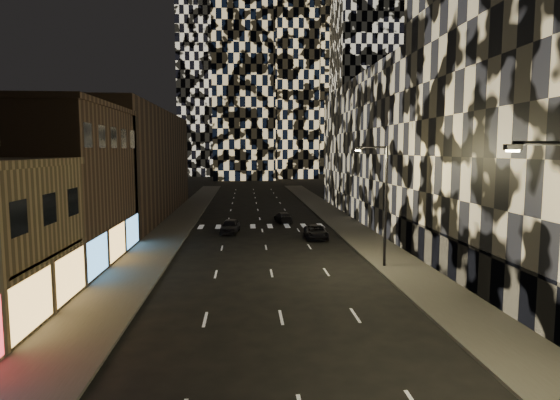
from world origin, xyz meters
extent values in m
cube|color=#47443F|center=(-10.00, 50.00, 0.07)|extent=(4.00, 120.00, 0.15)
cube|color=#47443F|center=(10.00, 50.00, 0.07)|extent=(4.00, 120.00, 0.15)
cube|color=#4C4C47|center=(-7.90, 50.00, 0.07)|extent=(0.20, 120.00, 0.15)
cube|color=#4C4C47|center=(7.90, 50.00, 0.07)|extent=(0.20, 120.00, 0.15)
cube|color=#463428|center=(-17.00, 33.50, 6.00)|extent=(10.00, 15.00, 12.00)
cube|color=#463428|center=(-17.00, 60.00, 7.00)|extent=(10.00, 40.00, 14.00)
cube|color=#383838|center=(12.30, 24.50, 1.50)|extent=(0.60, 25.00, 3.00)
cube|color=#232326|center=(20.00, 57.00, 9.00)|extent=(16.00, 40.00, 18.00)
cube|color=black|center=(35.00, 135.00, 50.00)|extent=(20.00, 20.00, 100.00)
cube|color=black|center=(-12.00, 165.00, 60.00)|extent=(24.00, 24.00, 120.00)
cube|color=black|center=(-2.00, 140.00, 47.50)|extent=(18.00, 18.00, 95.00)
cylinder|color=black|center=(7.50, 10.00, 9.05)|extent=(2.20, 0.14, 0.14)
cube|color=black|center=(6.40, 10.00, 8.93)|extent=(0.50, 0.25, 0.18)
cube|color=#FFEAB2|center=(6.40, 10.00, 8.81)|extent=(0.35, 0.18, 0.06)
cylinder|color=black|center=(8.60, 30.00, 4.65)|extent=(0.20, 0.20, 9.00)
cylinder|color=black|center=(7.50, 30.00, 9.05)|extent=(2.20, 0.14, 0.14)
cube|color=black|center=(6.40, 30.00, 8.93)|extent=(0.50, 0.25, 0.18)
cube|color=#FFEAB2|center=(6.40, 30.00, 8.81)|extent=(0.35, 0.18, 0.06)
imported|color=black|center=(-3.50, 45.67, 0.75)|extent=(2.32, 4.61, 1.51)
imported|color=black|center=(2.79, 52.76, 0.62)|extent=(2.20, 4.46, 1.25)
imported|color=black|center=(5.21, 41.90, 0.66)|extent=(2.37, 4.82, 1.32)
camera|label=1|loc=(-1.85, -3.92, 8.84)|focal=30.00mm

